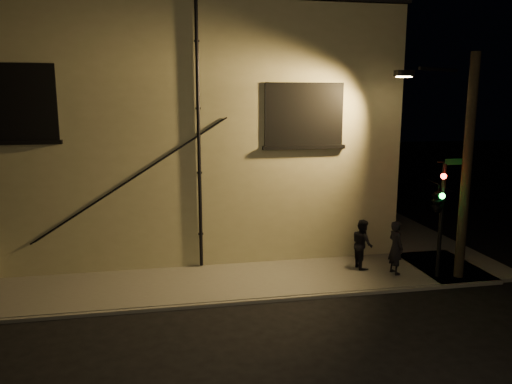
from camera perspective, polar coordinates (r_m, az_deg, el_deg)
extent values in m
plane|color=black|center=(14.14, 2.26, -12.30)|extent=(90.00, 90.00, 0.00)
cube|color=#5A5951|center=(15.18, -10.37, -10.57)|extent=(20.00, 3.00, 0.12)
cube|color=#5A5951|center=(23.39, 13.38, -3.05)|extent=(3.00, 16.00, 0.12)
cube|color=tan|center=(21.69, -11.02, 7.20)|extent=(16.00, 12.00, 8.50)
cube|color=black|center=(21.87, -11.46, 18.78)|extent=(16.20, 12.20, 0.30)
cube|color=black|center=(16.13, -25.66, 9.24)|extent=(2.20, 0.10, 2.20)
cube|color=black|center=(16.14, -25.65, 9.24)|extent=(1.98, 0.05, 1.98)
cube|color=black|center=(16.30, 5.52, 8.84)|extent=(2.60, 0.10, 2.00)
cube|color=#A5B28C|center=(16.32, 5.50, 8.85)|extent=(2.38, 0.05, 1.78)
cylinder|color=black|center=(15.66, -6.55, 6.21)|extent=(0.11, 0.11, 8.30)
cylinder|color=black|center=(15.84, -14.42, 1.21)|extent=(5.96, 0.04, 3.75)
cylinder|color=black|center=(15.82, -14.00, 1.44)|extent=(5.96, 0.04, 3.75)
imported|color=black|center=(16.14, 15.67, -6.12)|extent=(0.49, 0.66, 1.68)
imported|color=black|center=(16.43, 12.05, -5.81)|extent=(0.61, 0.78, 1.59)
cylinder|color=black|center=(16.00, 20.37, -3.17)|extent=(0.12, 0.12, 3.50)
imported|color=black|center=(15.63, 20.09, -0.69)|extent=(0.83, 2.15, 0.85)
sphere|color=#FF140C|center=(15.38, 20.66, 1.70)|extent=(0.17, 0.17, 0.17)
sphere|color=#14FF3F|center=(15.47, 20.51, -0.43)|extent=(0.17, 0.17, 0.17)
cube|color=#0C4C1E|center=(15.87, 21.88, 3.23)|extent=(0.70, 0.03, 0.18)
cylinder|color=black|center=(16.00, 22.93, 2.27)|extent=(0.28, 0.28, 6.81)
cylinder|color=black|center=(15.91, 20.15, 13.03)|extent=(1.73, 0.95, 0.10)
cube|color=black|center=(16.00, 16.57, 12.88)|extent=(0.55, 0.28, 0.18)
cube|color=#FFC672|center=(16.00, 16.55, 12.52)|extent=(0.42, 0.20, 0.04)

